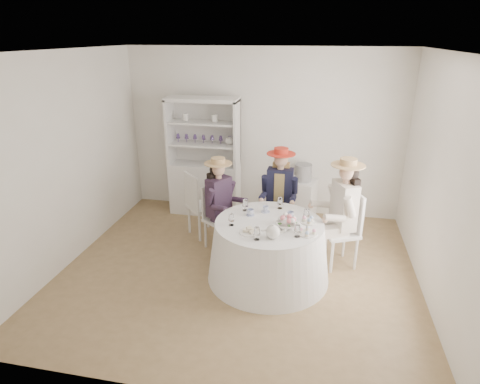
# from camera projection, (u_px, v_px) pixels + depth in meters

# --- Properties ---
(ground) EXTENTS (4.50, 4.50, 0.00)m
(ground) POSITION_uv_depth(u_px,v_px,m) (238.00, 269.00, 5.24)
(ground) COLOR olive
(ground) RESTS_ON ground
(ceiling) EXTENTS (4.50, 4.50, 0.00)m
(ceiling) POSITION_uv_depth(u_px,v_px,m) (238.00, 51.00, 4.25)
(ceiling) COLOR white
(ceiling) RESTS_ON wall_back
(wall_back) EXTENTS (4.50, 0.00, 4.50)m
(wall_back) POSITION_uv_depth(u_px,v_px,m) (263.00, 133.00, 6.56)
(wall_back) COLOR silver
(wall_back) RESTS_ON ground
(wall_front) EXTENTS (4.50, 0.00, 4.50)m
(wall_front) POSITION_uv_depth(u_px,v_px,m) (183.00, 258.00, 2.92)
(wall_front) COLOR silver
(wall_front) RESTS_ON ground
(wall_left) EXTENTS (0.00, 4.50, 4.50)m
(wall_left) POSITION_uv_depth(u_px,v_px,m) (67.00, 160.00, 5.16)
(wall_left) COLOR silver
(wall_left) RESTS_ON ground
(wall_right) EXTENTS (0.00, 4.50, 4.50)m
(wall_right) POSITION_uv_depth(u_px,v_px,m) (442.00, 185.00, 4.33)
(wall_right) COLOR silver
(wall_right) RESTS_ON ground
(tea_table) EXTENTS (1.51, 1.51, 0.75)m
(tea_table) POSITION_uv_depth(u_px,v_px,m) (268.00, 250.00, 4.95)
(tea_table) COLOR white
(tea_table) RESTS_ON ground
(hutch) EXTENTS (1.27, 0.75, 1.95)m
(hutch) POSITION_uv_depth(u_px,v_px,m) (205.00, 173.00, 6.71)
(hutch) COLOR silver
(hutch) RESTS_ON ground
(side_table) EXTENTS (0.52, 0.52, 0.66)m
(side_table) POSITION_uv_depth(u_px,v_px,m) (301.00, 200.00, 6.58)
(side_table) COLOR silver
(side_table) RESTS_ON ground
(hatbox) EXTENTS (0.33, 0.33, 0.28)m
(hatbox) POSITION_uv_depth(u_px,v_px,m) (303.00, 172.00, 6.41)
(hatbox) COLOR black
(hatbox) RESTS_ON side_table
(guest_left) EXTENTS (0.57, 0.53, 1.33)m
(guest_left) POSITION_uv_depth(u_px,v_px,m) (220.00, 199.00, 5.52)
(guest_left) COLOR silver
(guest_left) RESTS_ON ground
(guest_mid) EXTENTS (0.51, 0.53, 1.41)m
(guest_mid) POSITION_uv_depth(u_px,v_px,m) (280.00, 190.00, 5.69)
(guest_mid) COLOR silver
(guest_mid) RESTS_ON ground
(guest_right) EXTENTS (0.62, 0.56, 1.47)m
(guest_right) POSITION_uv_depth(u_px,v_px,m) (342.00, 207.00, 5.06)
(guest_right) COLOR silver
(guest_right) RESTS_ON ground
(spare_chair) EXTENTS (0.58, 0.58, 1.00)m
(spare_chair) POSITION_uv_depth(u_px,v_px,m) (199.00, 203.00, 5.94)
(spare_chair) COLOR silver
(spare_chair) RESTS_ON ground
(teacup_a) EXTENTS (0.12, 0.12, 0.07)m
(teacup_a) POSITION_uv_depth(u_px,v_px,m) (250.00, 213.00, 4.99)
(teacup_a) COLOR white
(teacup_a) RESTS_ON tea_table
(teacup_b) EXTENTS (0.08, 0.08, 0.07)m
(teacup_b) POSITION_uv_depth(u_px,v_px,m) (266.00, 209.00, 5.09)
(teacup_b) COLOR white
(teacup_b) RESTS_ON tea_table
(teacup_c) EXTENTS (0.11, 0.11, 0.07)m
(teacup_c) POSITION_uv_depth(u_px,v_px,m) (290.00, 215.00, 4.93)
(teacup_c) COLOR white
(teacup_c) RESTS_ON tea_table
(flower_bowl) EXTENTS (0.31, 0.31, 0.06)m
(flower_bowl) POSITION_uv_depth(u_px,v_px,m) (286.00, 226.00, 4.67)
(flower_bowl) COLOR white
(flower_bowl) RESTS_ON tea_table
(flower_arrangement) EXTENTS (0.17, 0.16, 0.06)m
(flower_arrangement) POSITION_uv_depth(u_px,v_px,m) (287.00, 219.00, 4.71)
(flower_arrangement) COLOR #E2717D
(flower_arrangement) RESTS_ON tea_table
(table_teapot) EXTENTS (0.23, 0.16, 0.17)m
(table_teapot) POSITION_uv_depth(u_px,v_px,m) (273.00, 232.00, 4.43)
(table_teapot) COLOR white
(table_teapot) RESTS_ON tea_table
(sandwich_plate) EXTENTS (0.25, 0.25, 0.05)m
(sandwich_plate) POSITION_uv_depth(u_px,v_px,m) (250.00, 231.00, 4.57)
(sandwich_plate) COLOR white
(sandwich_plate) RESTS_ON tea_table
(cupcake_stand) EXTENTS (0.22, 0.22, 0.21)m
(cupcake_stand) POSITION_uv_depth(u_px,v_px,m) (308.00, 228.00, 4.51)
(cupcake_stand) COLOR white
(cupcake_stand) RESTS_ON tea_table
(stemware_set) EXTENTS (0.94, 0.98, 0.15)m
(stemware_set) POSITION_uv_depth(u_px,v_px,m) (269.00, 217.00, 4.78)
(stemware_set) COLOR white
(stemware_set) RESTS_ON tea_table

